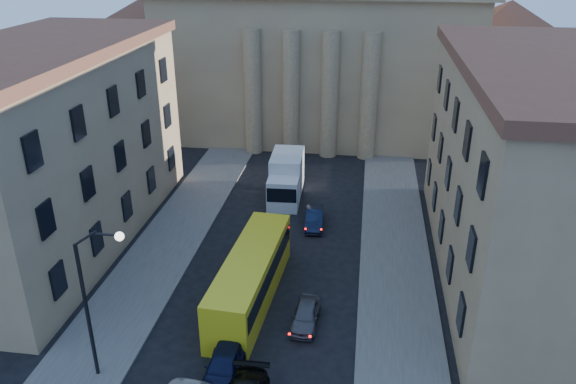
% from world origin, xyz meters
% --- Properties ---
extents(sidewalk_left, '(5.00, 60.00, 0.15)m').
position_xyz_m(sidewalk_left, '(-8.50, 18.00, 0.07)').
color(sidewalk_left, '#524F4A').
rests_on(sidewalk_left, ground).
extents(sidewalk_right, '(5.00, 60.00, 0.15)m').
position_xyz_m(sidewalk_right, '(8.50, 18.00, 0.07)').
color(sidewalk_right, '#524F4A').
rests_on(sidewalk_right, ground).
extents(church, '(68.02, 28.76, 36.60)m').
position_xyz_m(church, '(0.00, 55.47, 11.88)').
color(church, '#876D53').
rests_on(church, ground).
extents(building_left, '(11.60, 26.60, 14.70)m').
position_xyz_m(building_left, '(-17.00, 22.00, 7.42)').
color(building_left, tan).
rests_on(building_left, ground).
extents(building_right, '(11.60, 26.60, 14.70)m').
position_xyz_m(building_right, '(17.00, 22.00, 7.42)').
color(building_right, tan).
rests_on(building_right, ground).
extents(street_lamp, '(2.62, 0.44, 8.83)m').
position_xyz_m(street_lamp, '(-6.97, 8.00, 5.29)').
color(street_lamp, black).
rests_on(street_lamp, ground).
extents(car_left_near, '(1.85, 4.56, 1.55)m').
position_xyz_m(car_left_near, '(-0.80, 8.89, 0.78)').
color(car_left_near, black).
rests_on(car_left_near, ground).
extents(car_right_far, '(1.66, 3.81, 1.28)m').
position_xyz_m(car_right_far, '(2.93, 13.89, 0.64)').
color(car_right_far, '#4B4B50').
rests_on(car_right_far, ground).
extents(car_right_distant, '(1.65, 4.06, 1.31)m').
position_xyz_m(car_right_distant, '(2.18, 26.51, 0.66)').
color(car_right_distant, black).
rests_on(car_right_distant, ground).
extents(city_bus, '(3.41, 11.84, 3.30)m').
position_xyz_m(city_bus, '(-0.80, 15.93, 1.77)').
color(city_bus, gold).
rests_on(city_bus, ground).
extents(box_truck, '(2.92, 6.91, 3.74)m').
position_xyz_m(box_truck, '(-0.88, 31.72, 1.77)').
color(box_truck, silver).
rests_on(box_truck, ground).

